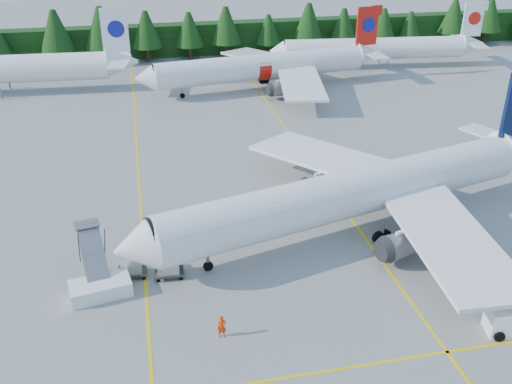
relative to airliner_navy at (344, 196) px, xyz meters
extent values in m
plane|color=gray|center=(-4.15, -10.54, -3.84)|extent=(320.00, 320.00, 0.00)
cube|color=yellow|center=(-18.15, 9.46, -3.84)|extent=(0.25, 120.00, 0.01)
cube|color=yellow|center=(1.85, 9.46, -3.84)|extent=(0.25, 120.00, 0.01)
cube|color=yellow|center=(-4.15, -16.54, -3.84)|extent=(80.00, 0.25, 0.01)
cube|color=black|center=(-4.15, 71.46, -0.84)|extent=(220.00, 4.00, 6.00)
cylinder|color=white|center=(0.69, 0.19, 0.09)|extent=(36.99, 13.80, 4.37)
cone|color=white|center=(-18.71, -5.00, 0.09)|extent=(4.08, 5.01, 4.37)
cube|color=white|center=(1.46, 10.00, -0.57)|extent=(14.41, 17.30, 1.24)
cylinder|color=slate|center=(0.11, 6.59, -2.09)|extent=(4.18, 3.17, 2.29)
cube|color=white|center=(6.25, -7.93, -0.57)|extent=(7.41, 16.70, 1.24)
cylinder|color=slate|center=(3.38, -5.65, -2.09)|extent=(4.18, 3.17, 2.29)
cylinder|color=slate|center=(-12.93, -3.46, -2.91)|extent=(0.26, 0.26, 1.86)
cylinder|color=white|center=(2.38, 45.62, -0.16)|extent=(34.99, 9.27, 4.09)
cone|color=white|center=(-16.22, 42.79, -0.16)|extent=(3.45, 4.47, 4.09)
cube|color=red|center=(21.09, 48.46, 4.95)|extent=(3.90, 0.94, 6.34)
cube|color=white|center=(4.11, 54.67, -0.77)|extent=(12.36, 16.46, 1.16)
cylinder|color=slate|center=(2.50, 51.64, -2.20)|extent=(3.76, 2.65, 2.15)
cube|color=white|center=(6.72, 37.49, -0.77)|extent=(8.55, 16.13, 1.16)
cylinder|color=slate|center=(4.28, 39.91, -2.20)|extent=(3.76, 2.65, 2.15)
cylinder|color=slate|center=(-10.68, 43.63, -2.97)|extent=(0.25, 0.25, 1.74)
cube|color=white|center=(-20.08, 50.60, 5.55)|extent=(4.17, 0.60, 6.77)
cylinder|color=white|center=(25.34, 54.43, -0.36)|extent=(33.07, 7.17, 3.86)
cone|color=white|center=(7.66, 56.24, -0.36)|extent=(3.08, 4.12, 3.86)
cube|color=white|center=(43.13, 52.62, 4.47)|extent=(3.69, 0.71, 5.99)
cylinder|color=slate|center=(12.92, 55.70, -3.07)|extent=(0.23, 0.23, 1.55)
cube|color=white|center=(-21.61, -5.05, -3.23)|extent=(5.01, 3.25, 1.22)
cube|color=slate|center=(-22.02, -2.88, -1.30)|extent=(2.55, 4.66, 3.28)
cube|color=slate|center=(-22.43, -0.71, 0.19)|extent=(2.20, 1.67, 0.13)
cube|color=silver|center=(6.47, -15.36, -2.86)|extent=(2.20, 2.20, 1.96)
cube|color=black|center=(6.47, -15.36, -2.40)|extent=(1.91, 2.05, 0.84)
cube|color=#313627|center=(-19.14, -2.92, -3.41)|extent=(2.43, 1.93, 0.15)
cube|color=#ACAFB1|center=(-19.14, -2.92, -2.51)|extent=(1.73, 1.68, 1.65)
cube|color=#313627|center=(-16.18, -3.60, -3.41)|extent=(2.43, 1.93, 0.15)
cube|color=#ACAFB1|center=(-16.18, -3.60, -2.51)|extent=(1.73, 1.68, 1.65)
imported|color=#EB3304|center=(-13.06, -11.78, -2.95)|extent=(0.65, 0.43, 1.79)
imported|color=orange|center=(8.28, -7.02, -2.94)|extent=(0.60, 0.81, 1.81)
camera|label=1|loc=(-17.16, -42.91, 23.85)|focal=40.00mm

